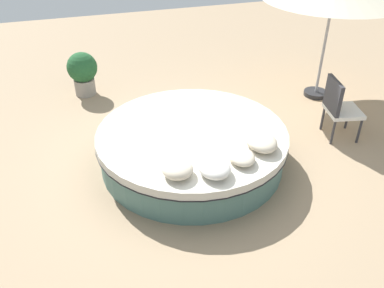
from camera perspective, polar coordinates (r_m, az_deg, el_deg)
The scene contains 8 objects.
ground_plane at distance 5.98m, azimuth -0.00°, elevation -2.57°, with size 16.00×16.00×0.00m, color #9E8466.
round_bed at distance 5.83m, azimuth -0.00°, elevation -0.38°, with size 2.69×2.69×0.54m.
throw_pillow_0 at distance 4.82m, azimuth -2.07°, elevation -3.44°, with size 0.42×0.38×0.18m, color beige.
throw_pillow_1 at distance 4.85m, azimuth 3.12°, elevation -3.25°, with size 0.47×0.38×0.18m, color white.
throw_pillow_2 at distance 5.09m, azimuth 6.88°, elevation -1.71°, with size 0.43×0.32×0.14m, color beige.
throw_pillow_3 at distance 5.37m, azimuth 9.60°, elevation 0.43°, with size 0.53×0.39×0.19m, color beige.
patio_chair at distance 6.69m, azimuth 19.80°, elevation 5.13°, with size 0.61×0.59×0.98m.
planter at distance 7.97m, azimuth -15.01°, elevation 9.77°, with size 0.56×0.56×0.82m.
Camera 1 is at (4.62, -1.42, 3.52)m, focal length 38.20 mm.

